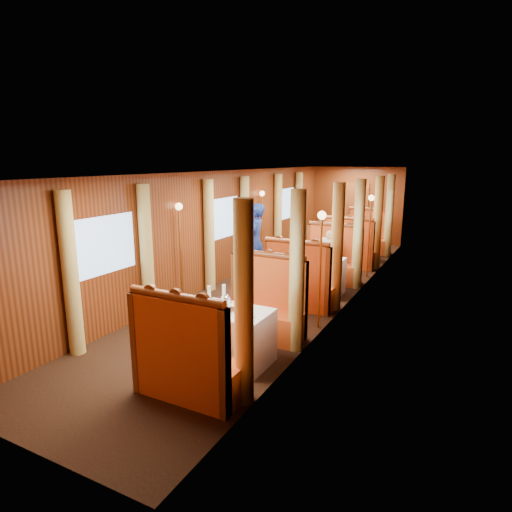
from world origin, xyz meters
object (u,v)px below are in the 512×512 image
Objects in this scene: banquette_near_fwd at (187,364)px; teapot_right at (223,310)px; teapot_left at (216,307)px; teapot_back at (227,303)px; table_near at (231,336)px; steward at (255,242)px; banquette_far_fwd at (349,251)px; banquette_mid_fwd at (299,286)px; banquette_mid_aft at (332,263)px; fruit_plate at (247,315)px; table_far at (359,246)px; banquette_near_aft at (264,310)px; table_mid at (317,276)px; banquette_far_aft at (367,239)px; tea_tray at (223,310)px; rose_vase_far at (360,227)px; passenger at (329,252)px; rose_vase_mid at (317,250)px.

teapot_right is (-0.02, 0.86, 0.39)m from banquette_near_fwd.
teapot_left is 0.91× the size of teapot_back.
steward reaches higher than table_near.
banquette_far_fwd is 5.94m from teapot_back.
banquette_near_fwd is 1.00× the size of banquette_mid_fwd.
banquette_mid_aft reaches higher than fruit_plate.
banquette_near_fwd is at bearing -90.00° from table_far.
banquette_mid_fwd is 2.67m from teapot_right.
table_near is 5.99m from banquette_far_fwd.
banquette_near_aft is 1.28× the size of table_mid.
banquette_mid_fwd is 5.53m from banquette_far_aft.
banquette_far_aft is 8.06m from tea_tray.
tea_tray is 0.11m from teapot_back.
table_mid is at bearing 90.00° from banquette_near_fwd.
banquette_mid_fwd is 1.00× the size of banquette_far_aft.
banquette_mid_fwd is 2.62m from fruit_plate.
banquette_mid_fwd is at bearing 90.00° from banquette_near_fwd.
table_near is 0.46m from teapot_back.
rose_vase_far is at bearing 89.96° from banquette_mid_fwd.
banquette_near_fwd is 5.53m from banquette_mid_aft.
passenger is (0.02, 4.43, -0.07)m from teapot_right.
banquette_mid_aft is 4.66m from teapot_left.
banquette_far_fwd is 2.03m from banquette_far_aft.
table_near is 4.29m from passenger.
passenger is at bearing 90.00° from banquette_near_aft.
banquette_mid_aft is at bearing 89.70° from rose_vase_mid.
banquette_mid_fwd is 1.00× the size of banquette_far_fwd.
table_near is at bearing -89.91° from rose_vase_mid.
banquette_mid_fwd is 2.54m from tea_tray.
tea_tray reaches higher than table_far.
teapot_right is 0.23m from teapot_back.
banquette_near_fwd is 1.00× the size of banquette_near_aft.
banquette_far_fwd is 2.71m from steward.
teapot_right is at bearing -90.30° from banquette_mid_aft.
teapot_back reaches higher than teapot_right.
banquette_mid_fwd is at bearing 36.11° from steward.
table_near is at bearing -90.03° from rose_vase_far.
table_far is 0.59× the size of steward.
table_mid is 2.49m from banquette_far_fwd.
rose_vase_far is at bearing 89.93° from banquette_mid_aft.
teapot_right is (-0.02, -1.17, 0.39)m from banquette_near_aft.
rose_vase_far is 2.74m from passenger.
table_near and table_far have the same top height.
rose_vase_mid is at bearing 88.37° from tea_tray.
table_far is 2.92× the size of rose_vase_mid.
table_mid and table_far have the same top height.
banquette_mid_aft is (0.00, 1.01, 0.05)m from table_mid.
banquette_near_aft is 3.27m from passenger.
rose_vase_mid is (0.02, 3.65, 0.12)m from teapot_right.
teapot_back reaches higher than teapot_left.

